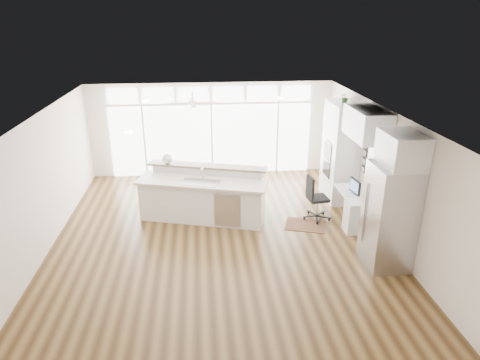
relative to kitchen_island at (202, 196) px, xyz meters
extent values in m
cube|color=#3D2913|center=(0.34, -0.89, -0.60)|extent=(7.00, 8.00, 0.02)
cube|color=white|center=(0.34, -0.89, 2.11)|extent=(7.00, 8.00, 0.02)
cube|color=#F1E1D1|center=(0.34, 3.11, 0.76)|extent=(7.00, 0.04, 2.70)
cube|color=#F1E1D1|center=(0.34, -4.89, 0.76)|extent=(7.00, 0.04, 2.70)
cube|color=#F1E1D1|center=(-3.16, -0.89, 0.76)|extent=(0.04, 8.00, 2.70)
cube|color=#F1E1D1|center=(3.84, -0.89, 0.76)|extent=(0.04, 8.00, 2.70)
cube|color=white|center=(0.34, 3.05, 0.46)|extent=(5.80, 0.06, 2.08)
cube|color=white|center=(0.34, 3.05, 1.79)|extent=(5.90, 0.06, 0.40)
cube|color=silver|center=(3.80, -0.59, 0.96)|extent=(0.04, 0.85, 0.85)
cube|color=white|center=(-0.16, 1.91, 1.89)|extent=(1.16, 1.16, 0.32)
cube|color=white|center=(0.34, -0.69, 2.09)|extent=(3.40, 3.00, 0.02)
cube|color=white|center=(3.51, 0.91, 0.66)|extent=(0.64, 1.20, 2.50)
cube|color=white|center=(3.47, -0.59, -0.21)|extent=(0.72, 1.30, 0.76)
cube|color=white|center=(3.51, -0.59, 1.76)|extent=(0.64, 1.30, 0.64)
cube|color=#B3B4B8|center=(3.45, -2.24, 0.41)|extent=(0.76, 0.90, 2.00)
cube|color=white|center=(3.51, -2.24, 1.71)|extent=(0.64, 0.90, 0.60)
cube|color=black|center=(3.80, 0.03, 0.81)|extent=(0.06, 0.22, 0.80)
cube|color=white|center=(0.00, 0.00, 0.00)|extent=(3.16, 1.90, 1.18)
cube|color=#341B10|center=(2.33, -0.56, -0.58)|extent=(1.07, 0.91, 0.01)
cube|color=black|center=(2.66, -0.25, -0.06)|extent=(0.61, 0.57, 1.06)
sphere|color=silver|center=(-0.80, 0.65, 0.71)|extent=(0.31, 0.31, 0.24)
cube|color=black|center=(3.39, -0.59, 0.35)|extent=(0.14, 0.43, 0.36)
cube|color=silver|center=(3.22, -0.59, 0.18)|extent=(0.17, 0.36, 0.02)
imported|color=#37632A|center=(3.51, 0.91, 2.02)|extent=(0.28, 0.30, 0.21)
camera|label=1|loc=(-0.01, -9.08, 3.95)|focal=32.00mm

